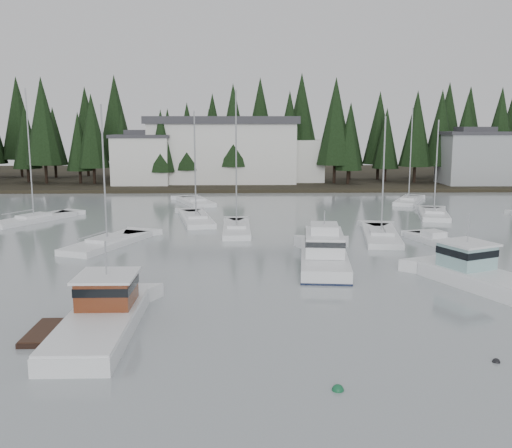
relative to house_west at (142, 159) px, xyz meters
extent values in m
cube|color=black|center=(18.00, 18.00, -4.65)|extent=(240.00, 54.00, 1.00)
cube|color=silver|center=(0.00, 0.00, -0.40)|extent=(9.00, 7.00, 7.50)
cube|color=#38383D|center=(0.00, 0.00, 3.60)|extent=(9.54, 7.42, 0.50)
cube|color=#38383D|center=(0.00, 0.00, 4.20)|extent=(4.95, 3.85, 0.80)
cube|color=#999EA0|center=(54.00, -1.00, -0.15)|extent=(10.00, 8.00, 8.00)
cube|color=#38383D|center=(54.00, -1.00, 4.10)|extent=(10.60, 8.48, 0.50)
cube|color=#38383D|center=(54.00, -1.00, 4.70)|extent=(5.50, 4.40, 0.80)
cube|color=silver|center=(13.00, 3.00, 0.85)|extent=(24.00, 10.00, 10.00)
cube|color=#38383D|center=(13.00, 3.00, 6.15)|extent=(25.00, 11.00, 1.20)
cube|color=silver|center=(25.00, 5.00, -0.65)|extent=(10.00, 8.00, 7.00)
cube|color=white|center=(9.29, -67.26, -4.55)|extent=(3.22, 9.64, 1.39)
cube|color=white|center=(9.29, -67.26, -3.80)|extent=(3.16, 9.45, 0.13)
cube|color=#47250E|center=(9.29, -65.33, -3.05)|extent=(2.64, 2.89, 1.50)
cube|color=white|center=(9.29, -65.33, -2.24)|extent=(2.96, 3.28, 0.13)
cube|color=black|center=(9.29, -65.33, -2.75)|extent=(2.70, 2.94, 0.43)
cylinder|color=#A5A8AD|center=(9.29, -65.33, -1.33)|extent=(0.08, 0.08, 1.71)
cube|color=black|center=(6.61, -67.26, -4.71)|extent=(1.29, 3.43, 0.59)
cube|color=white|center=(22.00, -53.86, -4.51)|extent=(4.36, 10.77, 1.52)
cube|color=black|center=(22.00, -53.86, -4.63)|extent=(4.39, 10.83, 0.21)
cube|color=white|center=(22.06, -53.34, -3.03)|extent=(3.23, 5.71, 1.38)
cube|color=black|center=(22.06, -53.34, -2.70)|extent=(3.30, 5.77, 0.38)
cube|color=white|center=(22.06, -53.34, -2.03)|extent=(2.23, 2.92, 0.62)
cylinder|color=#A5A8AD|center=(22.06, -53.34, -1.27)|extent=(0.10, 0.10, 1.05)
cube|color=white|center=(31.20, -59.98, -4.54)|extent=(6.52, 9.49, 1.46)
cube|color=white|center=(31.20, -59.98, -3.76)|extent=(6.39, 9.30, 0.13)
cube|color=#8CB7B7|center=(30.47, -58.33, -2.97)|extent=(3.45, 3.51, 1.57)
cube|color=white|center=(30.47, -58.33, -2.13)|extent=(3.88, 3.97, 0.13)
cube|color=black|center=(30.47, -58.33, -2.65)|extent=(3.53, 3.58, 0.45)
cylinder|color=#A5A8AD|center=(30.47, -58.33, -1.17)|extent=(0.08, 0.08, 1.80)
cube|color=white|center=(11.34, -34.14, -4.68)|extent=(4.75, 10.76, 1.05)
cube|color=white|center=(11.34, -34.14, -4.03)|extent=(2.61, 3.85, 0.30)
cylinder|color=#A5A8AD|center=(11.34, -34.14, 1.02)|extent=(0.14, 0.14, 10.35)
cube|color=white|center=(28.58, -43.79, -4.68)|extent=(4.48, 10.61, 1.05)
cube|color=white|center=(28.58, -43.79, -4.03)|extent=(2.56, 3.77, 0.30)
cylinder|color=#A5A8AD|center=(28.58, -43.79, 0.95)|extent=(0.14, 0.14, 10.20)
cube|color=white|center=(4.88, -46.51, -4.68)|extent=(6.23, 9.87, 1.05)
cube|color=white|center=(4.88, -46.51, -4.03)|extent=(3.10, 3.75, 0.30)
cylinder|color=#A5A8AD|center=(4.88, -46.51, 1.39)|extent=(0.14, 0.14, 11.10)
cube|color=white|center=(37.37, -31.76, -4.68)|extent=(4.81, 8.83, 1.05)
cube|color=white|center=(37.37, -31.76, -4.03)|extent=(2.63, 3.25, 0.30)
cylinder|color=#A5A8AD|center=(37.37, -31.76, 0.85)|extent=(0.14, 0.14, 10.02)
cube|color=white|center=(10.21, -20.53, -4.68)|extent=(5.79, 8.97, 1.05)
cube|color=white|center=(10.21, -20.53, -4.03)|extent=(2.97, 3.43, 0.30)
cylinder|color=#A5A8AD|center=(10.21, -20.53, 1.47)|extent=(0.14, 0.14, 11.24)
cube|color=white|center=(-5.67, -33.88, -4.68)|extent=(7.00, 9.79, 1.05)
cube|color=white|center=(-5.67, -33.88, -4.03)|extent=(3.19, 3.78, 0.30)
cylinder|color=#A5A8AD|center=(-5.67, -33.88, 2.42)|extent=(0.14, 0.14, 13.15)
cube|color=white|center=(37.93, -20.25, -4.68)|extent=(5.99, 8.76, 1.05)
cube|color=white|center=(37.93, -20.25, -4.03)|extent=(2.85, 3.38, 0.30)
cylinder|color=#A5A8AD|center=(37.93, -20.25, 1.69)|extent=(0.14, 0.14, 11.68)
cube|color=white|center=(15.64, -40.11, -4.68)|extent=(2.62, 9.67, 1.05)
cube|color=white|center=(15.64, -40.11, -4.03)|extent=(1.79, 3.30, 0.30)
cylinder|color=#A5A8AD|center=(15.64, -40.11, 2.16)|extent=(0.14, 0.14, 12.63)
cube|color=white|center=(32.58, -45.90, -4.60)|extent=(3.74, 6.06, 0.90)
cube|color=white|center=(32.58, -45.90, -3.90)|extent=(1.96, 2.17, 0.55)
sphere|color=#145933|center=(19.74, -73.35, -4.65)|extent=(0.46, 0.46, 0.46)
sphere|color=black|center=(26.88, -70.92, -4.65)|extent=(0.34, 0.34, 0.34)
camera|label=1|loc=(16.12, -93.42, 5.21)|focal=40.00mm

